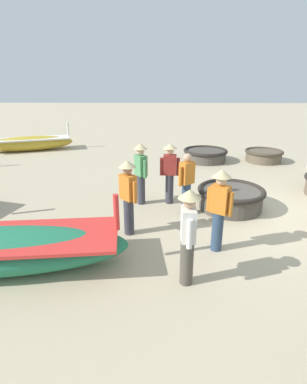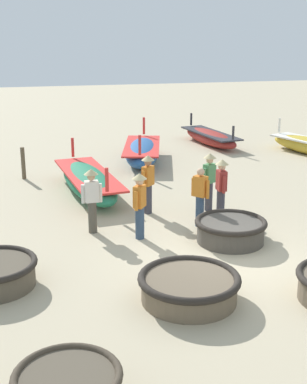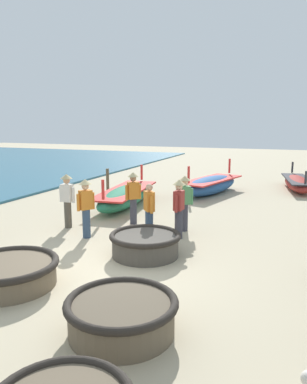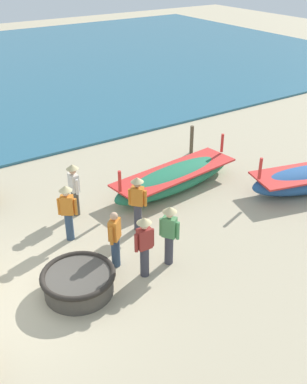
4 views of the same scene
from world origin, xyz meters
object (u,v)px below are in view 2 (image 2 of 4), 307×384
fisherman_with_hat (92,196)px  fisherman_crouching (221,185)px  fisherman_hauling (148,180)px  fisherman_standing_right (209,178)px  coracle_beside_post (231,230)px  fisherman_by_coracle (140,202)px  long_boat_green_hull (88,181)px  coracle_far_left (189,286)px  long_boat_blue_hull (142,152)px  fisherman_standing_left (200,196)px  long_boat_ochre_hull (210,137)px  mooring_post_mid_beach (23,163)px

fisherman_with_hat → fisherman_crouching: same height
fisherman_hauling → fisherman_standing_right: same height
coracle_beside_post → fisherman_by_coracle: 2.31m
long_boat_green_hull → fisherman_hauling: (1.39, -2.31, 0.57)m
coracle_far_left → long_boat_blue_hull: (1.55, 11.06, 0.12)m
fisherman_standing_left → fisherman_standing_right: fisherman_standing_right is taller
long_boat_ochre_hull → fisherman_crouching: 9.86m
long_boat_green_hull → mooring_post_mid_beach: 2.97m
fisherman_standing_left → fisherman_standing_right: bearing=60.6°
fisherman_standing_right → fisherman_standing_left: bearing=-119.4°
coracle_far_left → fisherman_with_hat: 4.26m
coracle_far_left → long_boat_blue_hull: size_ratio=0.44×
long_boat_green_hull → fisherman_by_coracle: 4.22m
mooring_post_mid_beach → long_boat_green_hull: bearing=-48.5°
long_boat_blue_hull → fisherman_by_coracle: 7.97m
long_boat_blue_hull → long_boat_green_hull: bearing=-124.9°
long_boat_blue_hull → long_boat_ochre_hull: size_ratio=1.04×
fisherman_standing_right → mooring_post_mid_beach: (-5.09, 4.69, -0.40)m
long_boat_green_hull → fisherman_standing_left: 4.42m
long_boat_blue_hull → fisherman_with_hat: bearing=-112.0°
coracle_far_left → fisherman_by_coracle: fisherman_by_coracle is taller
long_boat_blue_hull → mooring_post_mid_beach: (-4.50, -1.41, 0.14)m
long_boat_blue_hull → long_boat_green_hull: 4.43m
long_boat_green_hull → fisherman_by_coracle: bearing=-79.6°
coracle_beside_post → fisherman_crouching: size_ratio=1.05×
long_boat_ochre_hull → fisherman_crouching: (-3.03, -9.37, 0.62)m
coracle_beside_post → long_boat_green_hull: 5.62m
fisherman_hauling → mooring_post_mid_beach: 5.65m
fisherman_with_hat → fisherman_standing_right: size_ratio=1.00×
fisherman_standing_left → fisherman_crouching: size_ratio=0.94×
long_boat_ochre_hull → fisherman_by_coracle: (-5.47, -10.24, 0.62)m
fisherman_hauling → fisherman_standing_right: bearing=-5.3°
long_boat_green_hull → fisherman_crouching: bearing=-45.4°
long_boat_ochre_hull → fisherman_hauling: size_ratio=2.56×
coracle_beside_post → fisherman_crouching: bearing=78.0°
coracle_far_left → fisherman_by_coracle: bearing=94.1°
fisherman_by_coracle → fisherman_crouching: bearing=19.8°
long_boat_blue_hull → long_boat_green_hull: (-2.54, -3.64, -0.02)m
fisherman_by_coracle → fisherman_crouching: same height
coracle_far_left → long_boat_ochre_hull: bearing=68.9°
fisherman_hauling → coracle_far_left: bearing=-94.4°
fisherman_by_coracle → fisherman_standing_left: fisherman_by_coracle is taller
fisherman_standing_left → fisherman_standing_right: (0.66, 1.17, 0.12)m
long_boat_green_hull → mooring_post_mid_beach: size_ratio=4.47×
fisherman_crouching → fisherman_by_coracle: bearing=-160.2°
coracle_beside_post → long_boat_blue_hull: long_boat_blue_hull is taller
fisherman_standing_right → mooring_post_mid_beach: fisherman_standing_right is taller
fisherman_by_coracle → fisherman_with_hat: size_ratio=1.00×
long_boat_green_hull → fisherman_standing_left: size_ratio=3.16×
fisherman_standing_right → long_boat_ochre_hull: bearing=70.2°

